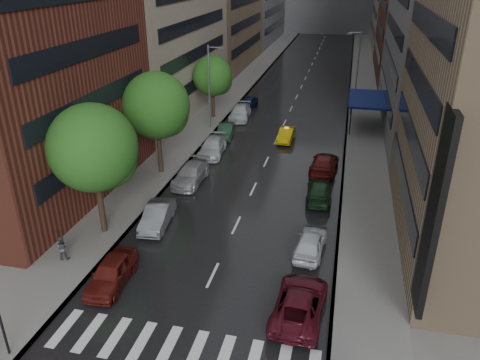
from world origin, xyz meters
name	(u,v)px	position (x,y,z in m)	size (l,w,h in m)	color
ground	(191,320)	(0.00, 0.00, 0.00)	(220.00, 220.00, 0.00)	gray
road	(300,90)	(0.00, 50.00, 0.01)	(14.00, 140.00, 0.01)	black
sidewalk_left	(240,86)	(-9.00, 50.00, 0.07)	(4.00, 140.00, 0.15)	gray
sidewalk_right	(363,93)	(9.00, 50.00, 0.07)	(4.00, 140.00, 0.15)	gray
crosswalk	(182,349)	(0.20, -2.00, 0.01)	(13.15, 2.80, 0.01)	silver
tree_near	(93,148)	(-8.60, 6.99, 6.23)	(5.71, 5.71, 9.10)	#382619
tree_mid	(156,106)	(-8.60, 17.38, 6.12)	(5.61, 5.61, 8.95)	#382619
tree_far	(212,76)	(-8.60, 34.04, 5.00)	(4.59, 4.59, 7.32)	#382619
taxi	(286,135)	(1.01, 28.13, 0.67)	(1.42, 4.08, 1.34)	#DEBB0B
parked_cars_left	(209,151)	(-5.40, 21.53, 0.76)	(2.63, 41.75, 1.57)	#5A1712
parked_cars_right	(315,216)	(5.40, 11.26, 0.75)	(2.83, 24.75, 1.58)	#4C0F19
ped_black_umbrella	(61,242)	(-9.44, 3.31, 1.39)	(0.96, 0.98, 2.09)	#434448
traffic_light	(0,319)	(-7.60, -4.23, 2.23)	(0.18, 0.15, 3.45)	black
street_lamp_left	(210,86)	(-7.72, 30.00, 4.89)	(1.74, 0.22, 9.00)	gray
street_lamp_right	(357,65)	(7.72, 45.00, 4.89)	(1.74, 0.22, 9.00)	gray
awning	(367,99)	(8.98, 35.00, 3.13)	(4.00, 8.00, 3.12)	navy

